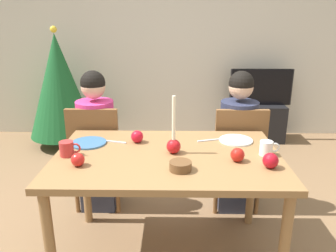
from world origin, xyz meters
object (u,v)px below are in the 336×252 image
object	(u,v)px
apple_near_candle	(78,160)
mug_right	(267,148)
bowl_walnuts	(180,166)
dining_table	(168,167)
plate_left	(89,143)
tv_stand	(258,122)
candle_centerpiece	(174,142)
person_right_child	(237,144)
mug_left	(67,149)
chair_left	(97,152)
plate_right	(236,140)
christmas_tree	(59,86)
apple_far_edge	(237,155)
chair_right	(237,152)
person_left_child	(97,144)
tv	(261,87)
apple_by_left_plate	(270,161)
apple_by_right_mug	(137,137)

from	to	relation	value
apple_near_candle	mug_right	bearing A→B (deg)	8.84
bowl_walnuts	dining_table	bearing A→B (deg)	108.93
plate_left	mug_right	xyz separation A→B (m)	(1.15, -0.18, 0.04)
tv_stand	candle_centerpiece	xyz separation A→B (m)	(-1.12, -2.28, 0.58)
person_right_child	mug_left	distance (m)	1.37
chair_left	plate_right	size ratio (longest dim) A/B	3.96
apple_near_candle	person_right_child	bearing A→B (deg)	37.37
christmas_tree	apple_far_edge	size ratio (longest dim) A/B	17.66
christmas_tree	plate_left	distance (m)	2.08
chair_left	plate_right	world-z (taller)	chair_left
dining_table	christmas_tree	world-z (taller)	christmas_tree
chair_right	person_left_child	distance (m)	1.15
mug_left	dining_table	bearing A→B (deg)	2.79
mug_right	bowl_walnuts	world-z (taller)	mug_right
tv_stand	mug_right	bearing A→B (deg)	-103.38
chair_right	plate_right	xyz separation A→B (m)	(-0.09, -0.37, 0.24)
person_left_child	tv_stand	bearing A→B (deg)	43.49
tv_stand	apple_near_candle	distance (m)	3.03
person_right_child	tv	distance (m)	1.77
apple_by_left_plate	apple_far_edge	world-z (taller)	apple_by_left_plate
tv	mug_left	distance (m)	2.93
plate_left	bowl_walnuts	distance (m)	0.73
dining_table	chair_left	size ratio (longest dim) A/B	1.56
person_left_child	apple_far_edge	size ratio (longest dim) A/B	14.10
tv_stand	mug_right	distance (m)	2.43
person_left_child	mug_left	xyz separation A→B (m)	(-0.02, -0.67, 0.23)
tv_stand	bowl_walnuts	bearing A→B (deg)	-113.23
mug_left	chair_left	bearing A→B (deg)	88.07
dining_table	chair_right	world-z (taller)	chair_right
bowl_walnuts	apple_far_edge	distance (m)	0.36
mug_right	apple_near_candle	bearing A→B (deg)	-171.16
chair_right	apple_by_right_mug	world-z (taller)	chair_right
person_left_child	plate_left	size ratio (longest dim) A/B	4.97
chair_right	apple_by_left_plate	xyz separation A→B (m)	(0.02, -0.79, 0.28)
bowl_walnuts	apple_near_candle	bearing A→B (deg)	175.54
plate_right	apple_far_edge	bearing A→B (deg)	-98.91
chair_left	apple_by_right_mug	xyz separation A→B (m)	(0.38, -0.40, 0.28)
candle_centerpiece	apple_by_left_plate	world-z (taller)	candle_centerpiece
plate_right	apple_by_right_mug	distance (m)	0.68
dining_table	apple_by_right_mug	bearing A→B (deg)	135.66
person_right_child	christmas_tree	distance (m)	2.41
tv	plate_left	bearing A→B (deg)	-128.53
apple_near_candle	apple_by_right_mug	size ratio (longest dim) A/B	0.93
plate_left	apple_near_candle	xyz separation A→B (m)	(0.03, -0.35, 0.03)
apple_near_candle	chair_right	bearing A→B (deg)	36.25
person_left_child	tv_stand	distance (m)	2.43
person_left_child	apple_by_right_mug	size ratio (longest dim) A/B	13.94
person_right_child	candle_centerpiece	xyz separation A→B (m)	(-0.52, -0.62, 0.25)
bowl_walnuts	apple_by_left_plate	size ratio (longest dim) A/B	1.40
mug_left	bowl_walnuts	distance (m)	0.72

